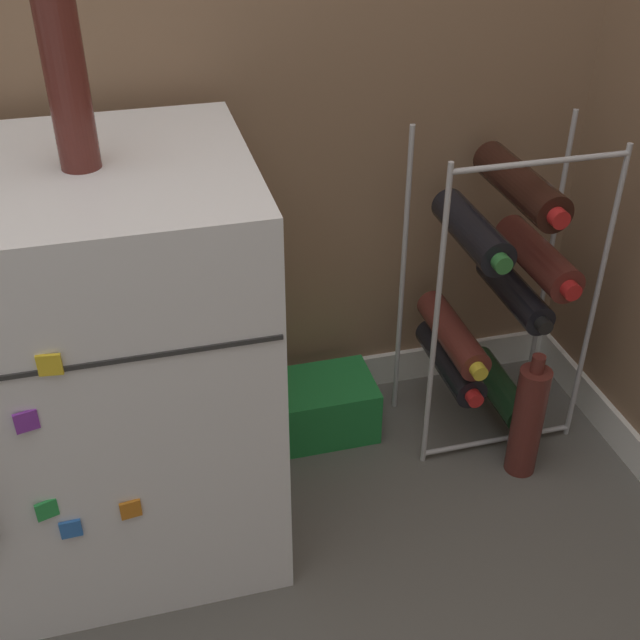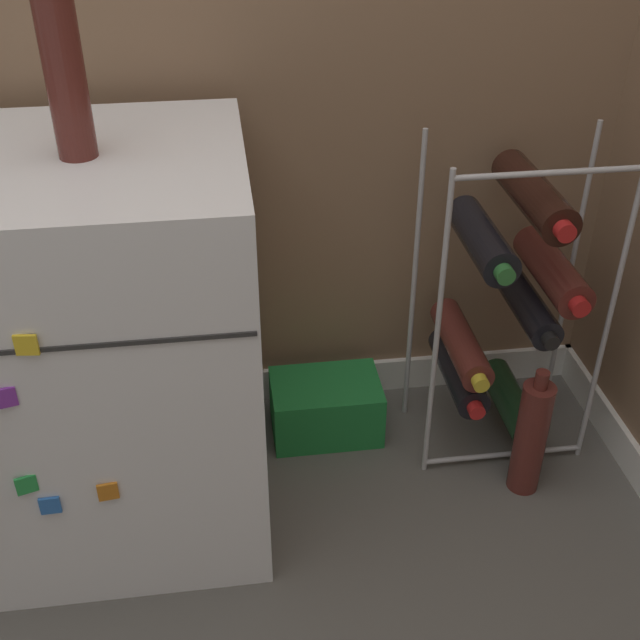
{
  "view_description": "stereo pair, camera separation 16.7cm",
  "coord_description": "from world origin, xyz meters",
  "px_view_note": "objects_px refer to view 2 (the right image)",
  "views": [
    {
      "loc": [
        -0.08,
        -0.98,
        1.32
      ],
      "look_at": [
        0.28,
        0.37,
        0.41
      ],
      "focal_mm": 45.0,
      "sensor_mm": 36.0,
      "label": 1
    },
    {
      "loc": [
        0.09,
        -1.01,
        1.32
      ],
      "look_at": [
        0.28,
        0.37,
        0.41
      ],
      "focal_mm": 45.0,
      "sensor_mm": 36.0,
      "label": 2
    }
  ],
  "objects_px": {
    "fridge_top_bottle": "(64,71)",
    "soda_box": "(326,407)",
    "wine_rack": "(505,301)",
    "loose_bottle_floor": "(531,437)",
    "mini_fridge": "(108,351)"
  },
  "relations": [
    {
      "from": "mini_fridge",
      "to": "loose_bottle_floor",
      "type": "distance_m",
      "value": 0.92
    },
    {
      "from": "wine_rack",
      "to": "fridge_top_bottle",
      "type": "xyz_separation_m",
      "value": [
        -0.84,
        -0.11,
        0.57
      ]
    },
    {
      "from": "mini_fridge",
      "to": "wine_rack",
      "type": "relative_size",
      "value": 1.08
    },
    {
      "from": "fridge_top_bottle",
      "to": "soda_box",
      "type": "bearing_deg",
      "value": 21.43
    },
    {
      "from": "wine_rack",
      "to": "loose_bottle_floor",
      "type": "bearing_deg",
      "value": -81.43
    },
    {
      "from": "mini_fridge",
      "to": "fridge_top_bottle",
      "type": "xyz_separation_m",
      "value": [
        0.01,
        -0.0,
        0.55
      ]
    },
    {
      "from": "loose_bottle_floor",
      "to": "soda_box",
      "type": "bearing_deg",
      "value": 149.08
    },
    {
      "from": "soda_box",
      "to": "wine_rack",
      "type": "bearing_deg",
      "value": -9.88
    },
    {
      "from": "mini_fridge",
      "to": "wine_rack",
      "type": "bearing_deg",
      "value": 7.1
    },
    {
      "from": "fridge_top_bottle",
      "to": "wine_rack",
      "type": "bearing_deg",
      "value": 7.34
    },
    {
      "from": "fridge_top_bottle",
      "to": "loose_bottle_floor",
      "type": "bearing_deg",
      "value": -4.9
    },
    {
      "from": "soda_box",
      "to": "fridge_top_bottle",
      "type": "height_order",
      "value": "fridge_top_bottle"
    },
    {
      "from": "wine_rack",
      "to": "loose_bottle_floor",
      "type": "height_order",
      "value": "wine_rack"
    },
    {
      "from": "mini_fridge",
      "to": "fridge_top_bottle",
      "type": "relative_size",
      "value": 2.57
    },
    {
      "from": "wine_rack",
      "to": "loose_bottle_floor",
      "type": "xyz_separation_m",
      "value": [
        0.03,
        -0.18,
        -0.24
      ]
    }
  ]
}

